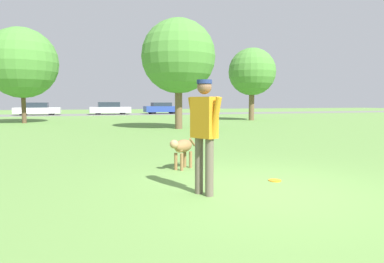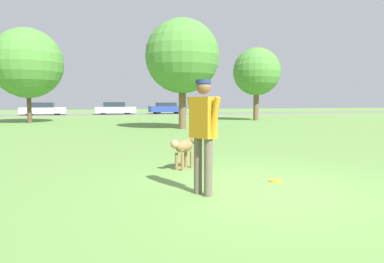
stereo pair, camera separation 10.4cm
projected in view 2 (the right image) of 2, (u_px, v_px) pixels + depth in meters
name	position (u px, v px, depth m)	size (l,w,h in m)	color
ground_plane	(262.00, 191.00, 5.55)	(120.00, 120.00, 0.00)	#608C42
far_road_strip	(116.00, 114.00, 38.38)	(120.00, 6.00, 0.01)	slate
person	(203.00, 127.00, 5.24)	(0.39, 0.64, 1.78)	#665B4C
dog	(183.00, 148.00, 7.31)	(0.78, 0.72, 0.66)	olive
frisbee	(275.00, 181.00, 6.23)	(0.23, 0.23, 0.02)	orange
tree_far_left	(27.00, 63.00, 22.83)	(4.65, 4.65, 6.32)	brown
tree_far_right	(257.00, 72.00, 26.17)	(3.62, 3.62, 5.55)	brown
tree_mid_center	(182.00, 56.00, 17.91)	(3.89, 3.89, 5.76)	brown
parked_car_white	(43.00, 109.00, 36.36)	(4.58, 1.85, 1.34)	white
parked_car_silver	(115.00, 108.00, 38.34)	(4.48, 1.83, 1.38)	#B7B7BC
parked_car_blue	(167.00, 108.00, 40.27)	(4.27, 1.98, 1.33)	#284293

